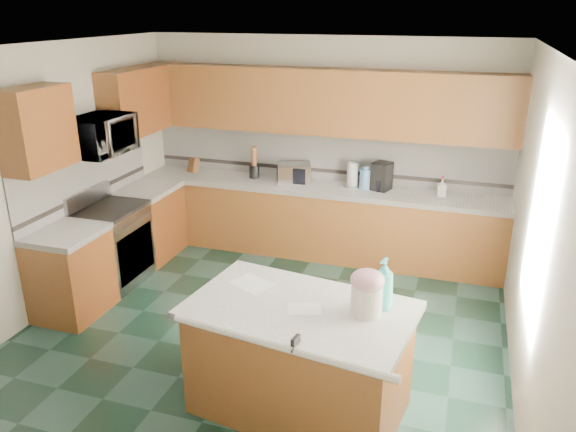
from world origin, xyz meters
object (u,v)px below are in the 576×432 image
(soap_bottle_island, at_px, (384,284))
(knife_block, at_px, (193,165))
(treat_jar, at_px, (366,299))
(island_base, at_px, (299,362))
(coffee_maker, at_px, (382,176))
(island_top, at_px, (300,310))
(toaster_oven, at_px, (294,173))

(soap_bottle_island, height_order, knife_block, soap_bottle_island)
(treat_jar, height_order, knife_block, treat_jar)
(soap_bottle_island, bearing_deg, treat_jar, -111.42)
(island_base, xyz_separation_m, treat_jar, (0.49, 0.05, 0.61))
(island_base, xyz_separation_m, coffee_maker, (0.12, 3.03, 0.66))
(island_top, bearing_deg, soap_bottle_island, 24.83)
(knife_block, height_order, coffee_maker, coffee_maker)
(island_top, relative_size, soap_bottle_island, 4.22)
(treat_jar, bearing_deg, toaster_oven, 105.61)
(island_top, relative_size, coffee_maker, 4.89)
(island_top, relative_size, treat_jar, 7.03)
(island_top, height_order, knife_block, knife_block)
(soap_bottle_island, distance_m, toaster_oven, 3.23)
(island_top, height_order, soap_bottle_island, soap_bottle_island)
(toaster_oven, xyz_separation_m, coffee_maker, (1.10, 0.03, 0.05))
(toaster_oven, bearing_deg, island_top, -90.29)
(treat_jar, bearing_deg, island_base, 174.74)
(treat_jar, distance_m, soap_bottle_island, 0.18)
(toaster_oven, relative_size, coffee_maker, 1.21)
(island_top, xyz_separation_m, toaster_oven, (-0.98, 3.00, 0.15))
(toaster_oven, bearing_deg, treat_jar, -81.96)
(toaster_oven, height_order, coffee_maker, coffee_maker)
(toaster_oven, bearing_deg, coffee_maker, -16.85)
(island_base, relative_size, soap_bottle_island, 3.97)
(island_base, height_order, soap_bottle_island, soap_bottle_island)
(island_base, distance_m, toaster_oven, 3.21)
(treat_jar, distance_m, knife_block, 4.12)
(island_top, bearing_deg, island_base, -81.98)
(island_top, height_order, toaster_oven, toaster_oven)
(island_base, distance_m, island_top, 0.46)
(treat_jar, xyz_separation_m, knife_block, (-2.88, 2.95, -0.02))
(island_top, xyz_separation_m, coffee_maker, (0.12, 3.03, 0.20))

